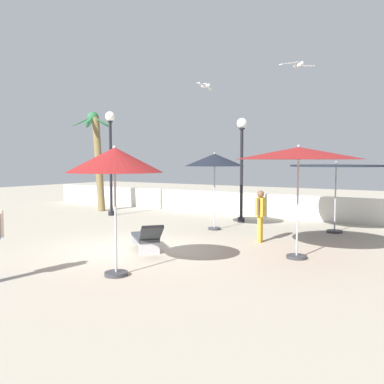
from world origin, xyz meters
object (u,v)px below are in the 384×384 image
Objects in this scene: patio_umbrella_3 at (298,154)px; palm_tree_1 at (97,150)px; lamp_post_0 at (111,145)px; lounge_chair_0 at (146,237)px; lamp_post_1 at (242,154)px; seagull_2 at (205,86)px; patio_umbrella_1 at (215,161)px; guest_0 at (260,211)px; patio_umbrella_0 at (115,161)px; patio_umbrella_2 at (336,169)px; seagull_1 at (298,65)px.

patio_umbrella_3 is 12.39m from palm_tree_1.
lounge_chair_0 is at bearing -39.28° from lamp_post_0.
patio_umbrella_3 is at bearing -50.79° from lamp_post_1.
palm_tree_1 is 3.81× the size of seagull_2.
seagull_2 is (-1.35, 1.59, 2.93)m from patio_umbrella_1.
seagull_2 is at bearing 142.14° from guest_0.
palm_tree_1 is at bearing 137.51° from patio_umbrella_0.
lamp_post_0 is (-9.48, -0.83, 0.93)m from patio_umbrella_2.
palm_tree_1 is (-11.53, 4.52, 0.34)m from patio_umbrella_3.
patio_umbrella_0 is 1.53× the size of lounge_chair_0.
seagull_1 is (10.82, -2.59, 2.25)m from palm_tree_1.
patio_umbrella_1 is 3.60m from seagull_2.
lamp_post_1 is 6.58m from lounge_chair_0.
guest_0 is at bearing 54.24° from lounge_chair_0.
seagull_1 reaches higher than patio_umbrella_2.
lamp_post_1 is at bearing 92.29° from lounge_chair_0.
guest_0 is (2.28, -3.35, -1.74)m from lamp_post_1.
patio_umbrella_2 is 3.77m from lamp_post_1.
patio_umbrella_3 is 2.01× the size of guest_0.
patio_umbrella_3 is 4.48m from lounge_chair_0.
lounge_chair_0 is at bearing -74.23° from seagull_2.
patio_umbrella_1 is at bearing -90.00° from lamp_post_1.
seagull_1 reaches higher than guest_0.
patio_umbrella_1 is at bearing -13.70° from palm_tree_1.
patio_umbrella_0 reaches higher than lounge_chair_0.
lamp_post_0 reaches higher than patio_umbrella_1.
lamp_post_1 is 3.26× the size of seagull_1.
patio_umbrella_2 is 2.39× the size of seagull_1.
patio_umbrella_2 is at bearing -0.86° from palm_tree_1.
guest_0 is (1.06, 5.02, -1.48)m from patio_umbrella_0.
lounge_chair_0 is at bearing -158.96° from patio_umbrella_3.
patio_umbrella_0 is 10.01m from lamp_post_0.
patio_umbrella_3 is at bearing -39.02° from seagull_2.
lounge_chair_0 is at bearing -87.71° from lamp_post_1.
patio_umbrella_2 is 0.65× the size of lamp_post_0.
seagull_2 reaches higher than palm_tree_1.
patio_umbrella_1 is at bearing -49.71° from seagull_2.
lamp_post_1 is 3.23× the size of seagull_2.
lamp_post_0 reaches higher than patio_umbrella_2.
lamp_post_0 is 2.96× the size of guest_0.
guest_0 is at bearing -37.86° from seagull_2.
patio_umbrella_0 is 6.48m from seagull_1.
patio_umbrella_2 is 3.48m from guest_0.
palm_tree_1 reaches higher than lamp_post_1.
seagull_2 is at bearing 130.29° from patio_umbrella_1.
lamp_post_1 is 2.28× the size of lounge_chair_0.
lamp_post_0 is at bearing 140.72° from lounge_chair_0.
patio_umbrella_2 is 0.73× the size of lamp_post_1.
patio_umbrella_0 reaches higher than patio_umbrella_1.
lamp_post_1 is (-0.00, 2.11, 0.24)m from patio_umbrella_1.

